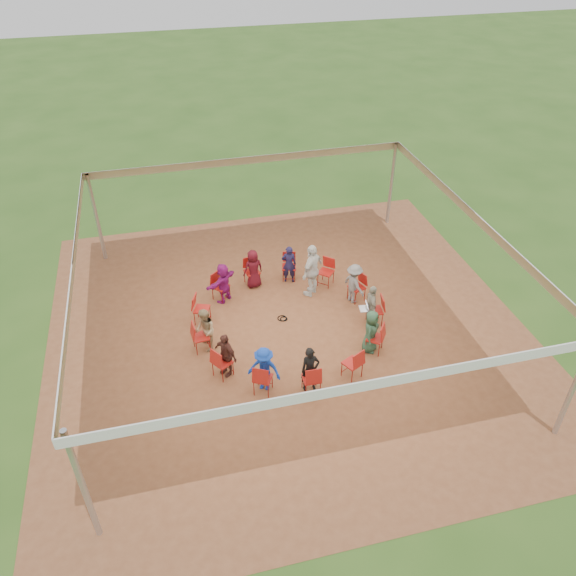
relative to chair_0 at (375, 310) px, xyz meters
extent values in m
plane|color=#2E5219|center=(-2.42, 0.33, -0.45)|extent=(80.00, 80.00, 0.00)
plane|color=brown|center=(-2.42, 0.33, -0.44)|extent=(13.00, 13.00, 0.00)
cylinder|color=#B2B2B7|center=(-7.42, -4.67, 1.05)|extent=(0.12, 0.12, 3.00)
cylinder|color=#B2B2B7|center=(-7.42, 5.33, 1.05)|extent=(0.12, 0.12, 3.00)
cylinder|color=#B2B2B7|center=(2.58, -4.67, 1.05)|extent=(0.12, 0.12, 3.00)
cylinder|color=#B2B2B7|center=(2.58, 5.33, 1.05)|extent=(0.12, 0.12, 3.00)
plane|color=white|center=(-2.42, 0.33, 2.55)|extent=(10.30, 10.30, 0.00)
cube|color=white|center=(-2.42, -4.82, 2.43)|extent=(10.30, 0.03, 0.24)
cube|color=white|center=(-2.42, 5.48, 2.43)|extent=(10.30, 0.03, 0.24)
cube|color=white|center=(-7.57, 0.33, 2.43)|extent=(0.03, 10.30, 0.24)
cube|color=white|center=(2.73, 0.33, 2.43)|extent=(0.03, 10.30, 0.24)
imported|color=#A09E8C|center=(-0.12, 0.02, 0.19)|extent=(0.48, 0.78, 1.26)
imported|color=slate|center=(-0.24, 1.12, 0.19)|extent=(0.66, 0.90, 1.26)
imported|color=#1A1639|center=(-1.83, 2.58, 0.19)|extent=(0.52, 0.41, 1.26)
imported|color=#470B14|center=(-2.94, 2.59, 0.19)|extent=(0.68, 0.47, 1.26)
imported|color=#931775|center=(-3.93, 2.09, 0.19)|extent=(1.17, 1.09, 1.26)
imported|color=#9F8860|center=(-4.73, 0.08, 0.19)|extent=(0.42, 0.65, 1.26)
imported|color=#552B24|center=(-4.35, -0.96, 0.19)|extent=(0.73, 0.83, 1.26)
imported|color=#1338A7|center=(-3.53, -1.71, 0.19)|extent=(0.91, 0.74, 1.26)
imported|color=black|center=(-2.45, -1.99, 0.19)|extent=(0.46, 0.31, 1.26)
imported|color=#2B4F37|center=(-0.53, -1.02, 0.19)|extent=(0.64, 0.70, 1.26)
imported|color=silver|center=(-1.33, 1.78, 0.41)|extent=(1.07, 1.06, 1.71)
torus|color=black|center=(-2.48, 0.81, -0.43)|extent=(0.28, 0.28, 0.03)
torus|color=black|center=(-2.44, 0.77, -0.43)|extent=(0.22, 0.22, 0.03)
cube|color=#B7B7BC|center=(-0.34, 0.05, 0.09)|extent=(0.25, 0.34, 0.01)
cube|color=#B7B7BC|center=(-0.23, 0.03, 0.20)|extent=(0.11, 0.32, 0.20)
cube|color=#CCE0FF|center=(-0.24, 0.03, 0.20)|extent=(0.09, 0.28, 0.17)
camera|label=1|loc=(-5.34, -11.32, 9.72)|focal=35.00mm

